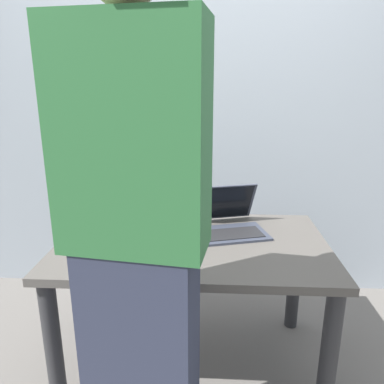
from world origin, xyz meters
TOP-DOWN VIEW (x-y plane):
  - ground_plane at (0.00, 0.00)m, footprint 8.00×8.00m
  - desk at (0.00, 0.00)m, footprint 1.30×0.80m
  - laptop at (0.17, 0.15)m, footprint 0.43×0.43m
  - beer_bottle_brown at (-0.36, 0.17)m, footprint 0.08×0.08m
  - beer_bottle_amber at (-0.40, 0.02)m, footprint 0.08×0.08m
  - beer_bottle_green at (-0.26, 0.07)m, footprint 0.07×0.07m
  - person_figure at (-0.14, -0.63)m, footprint 0.46×0.32m
  - coffee_mug at (-0.55, 0.15)m, footprint 0.11×0.07m
  - back_wall at (0.00, 0.85)m, footprint 6.00×0.10m

SIDE VIEW (x-z plane):
  - ground_plane at x=0.00m, z-range 0.00..0.00m
  - desk at x=0.00m, z-range 0.24..0.94m
  - coffee_mug at x=-0.55m, z-range 0.70..0.79m
  - laptop at x=0.17m, z-range 0.64..0.87m
  - beer_bottle_amber at x=-0.40m, z-range 0.67..0.96m
  - beer_bottle_green at x=-0.26m, z-range 0.66..0.99m
  - beer_bottle_brown at x=-0.36m, z-range 0.67..1.00m
  - person_figure at x=-0.14m, z-range 0.03..1.90m
  - back_wall at x=0.00m, z-range 0.00..2.60m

